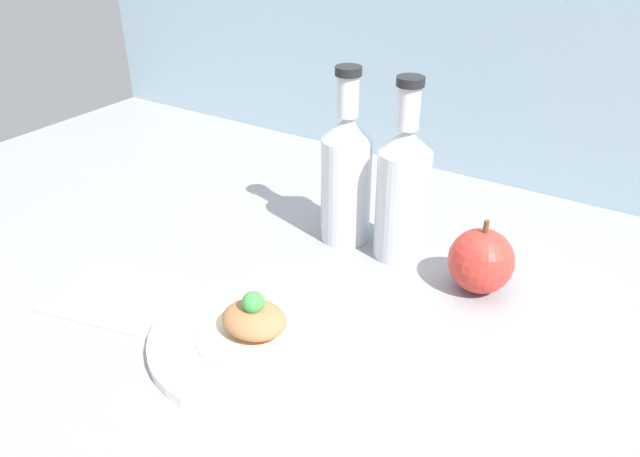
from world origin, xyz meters
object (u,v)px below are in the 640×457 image
(plate, at_px, (255,337))
(plated_food, at_px, (254,322))
(apple, at_px, (481,261))
(cider_bottle_left, at_px, (346,175))
(cider_bottle_right, at_px, (403,189))

(plate, distance_m, plated_food, 0.02)
(plate, distance_m, apple, 0.32)
(plate, height_order, cider_bottle_left, cider_bottle_left)
(cider_bottle_left, relative_size, cider_bottle_right, 1.00)
(plate, relative_size, cider_bottle_left, 0.95)
(plate, distance_m, cider_bottle_right, 0.30)
(cider_bottle_left, bearing_deg, plated_food, -82.07)
(plate, height_order, cider_bottle_right, cider_bottle_right)
(plated_food, bearing_deg, apple, 53.86)
(plated_food, bearing_deg, cider_bottle_right, 78.89)
(cider_bottle_left, xyz_separation_m, cider_bottle_right, (0.09, 0.00, 0.00))
(apple, bearing_deg, plated_food, -126.14)
(plated_food, bearing_deg, plate, 180.00)
(plated_food, relative_size, cider_bottle_left, 0.53)
(plate, bearing_deg, plated_food, 0.00)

